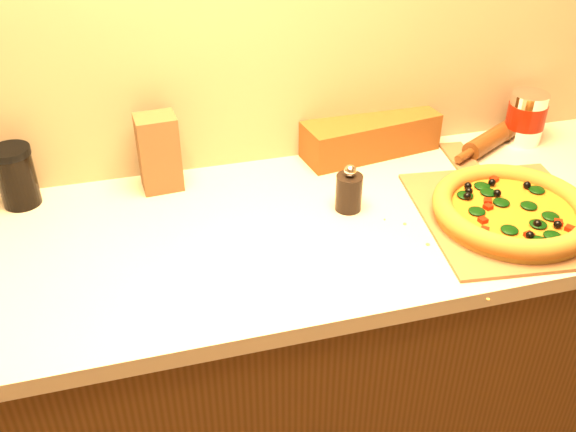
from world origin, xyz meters
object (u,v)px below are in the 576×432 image
at_px(pizza, 513,210).
at_px(coffee_canister, 526,117).
at_px(pizza_peel, 503,211).
at_px(pepper_grinder, 349,191).
at_px(rolling_pin, 496,136).
at_px(dark_jar, 16,176).

bearing_deg(pizza, coffee_canister, 54.86).
bearing_deg(pizza, pizza_peel, 86.94).
bearing_deg(pepper_grinder, rolling_pin, 21.75).
xyz_separation_m(pizza_peel, pizza, (-0.00, -0.04, 0.03)).
height_order(pizza, pepper_grinder, pepper_grinder).
bearing_deg(rolling_pin, pizza, -115.03).
xyz_separation_m(pizza, pepper_grinder, (-0.35, 0.15, 0.02)).
height_order(pepper_grinder, coffee_canister, coffee_canister).
relative_size(pizza_peel, pepper_grinder, 5.10).
distance_m(pepper_grinder, dark_jar, 0.80).
xyz_separation_m(pizza_peel, dark_jar, (-1.12, 0.35, 0.07)).
xyz_separation_m(pizza, rolling_pin, (0.17, 0.36, -0.01)).
xyz_separation_m(pizza, dark_jar, (-1.12, 0.39, 0.04)).
xyz_separation_m(pizza, coffee_canister, (0.26, 0.36, 0.04)).
bearing_deg(pizza_peel, pepper_grinder, 168.43).
height_order(pizza_peel, dark_jar, dark_jar).
bearing_deg(coffee_canister, rolling_pin, -178.77).
bearing_deg(dark_jar, pepper_grinder, -16.92).
bearing_deg(coffee_canister, dark_jar, 179.02).
relative_size(pizza, pepper_grinder, 3.08).
xyz_separation_m(pizza_peel, pepper_grinder, (-0.35, 0.12, 0.05)).
height_order(pizza, dark_jar, dark_jar).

